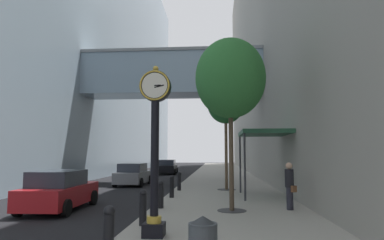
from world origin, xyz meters
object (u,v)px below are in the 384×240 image
Objects in this scene: bollard_nearest at (109,231)px; car_red_far at (59,191)px; bollard_third at (161,194)px; pedestrian_walking at (290,184)px; street_clock at (155,141)px; car_black_near at (167,167)px; street_tree_mid_near at (226,103)px; car_grey_mid at (133,175)px; street_tree_near at (230,79)px; bollard_second at (143,206)px; bollard_fourth at (172,186)px; bollard_fifth at (179,181)px.

car_red_far is at bearing 122.87° from bollard_nearest.
bollard_third is 0.60× the size of pedestrian_walking.
street_clock is 28.87m from car_black_near.
street_clock is at bearing -82.64° from bollard_third.
street_tree_mid_near is 1.62× the size of car_grey_mid.
street_tree_mid_near is 8.88m from car_grey_mid.
bollard_second is at bearing -134.74° from street_tree_near.
street_tree_near is 7.46m from street_tree_mid_near.
bollard_fourth is (0.00, 9.70, 0.00)m from bollard_nearest.
bollard_fourth is 1.00× the size of bollard_fifth.
car_black_near is (-3.31, 23.99, 0.08)m from bollard_third.
bollard_third is at bearing -90.00° from bollard_fourth.
car_grey_mid is at bearing 88.15° from car_red_far.
street_tree_near reaches higher than car_red_far.
street_tree_mid_near reaches higher than bollard_fifth.
street_clock is 0.69× the size of street_tree_mid_near.
street_clock is 12.11m from street_tree_mid_near.
street_tree_near is at bearing 61.96° from street_clock.
pedestrian_walking is (5.04, -3.27, 0.40)m from bollard_fourth.
bollard_second is 0.16× the size of street_tree_near.
bollard_fifth is 0.16× the size of street_tree_mid_near.
bollard_nearest is 14.56m from street_tree_mid_near.
bollard_fourth is (-0.59, 7.78, -1.93)m from street_clock.
pedestrian_walking is (4.45, 4.52, -1.54)m from street_clock.
street_clock is 2.41m from bollard_second.
street_tree_mid_near is at bearing 90.00° from street_tree_near.
street_tree_near is at bearing 45.26° from bollard_second.
pedestrian_walking is at bearing -52.23° from bollard_fifth.
bollard_fifth is at bearing 90.00° from bollard_nearest.
car_black_near is at bearing 96.20° from bollard_nearest.
car_red_far is (-4.19, 3.25, 0.08)m from bollard_second.
bollard_fourth is at bearing 147.03° from pedestrian_walking.
car_red_far is at bearing 136.29° from street_clock.
bollard_fifth is at bearing 90.00° from bollard_third.
street_tree_near reaches higher than car_black_near.
street_clock is 6.52m from pedestrian_walking.
street_clock is at bearing -100.75° from street_tree_mid_near.
pedestrian_walking reaches higher than car_grey_mid.
bollard_fifth is 5.75m from car_grey_mid.
street_clock is 2.52× the size of pedestrian_walking.
bollard_third is at bearing 179.61° from pedestrian_walking.
bollard_second is 27.43m from car_black_near.
bollard_second is at bearing 114.04° from street_clock.
bollard_fifth is 0.16× the size of street_tree_near.
street_tree_mid_near is at bearing 53.76° from bollard_fourth.
car_red_far is (-0.88, -23.98, -0.00)m from car_black_near.
bollard_third is 8.90m from street_tree_mid_near.
bollard_fourth is at bearing -126.24° from street_tree_mid_near.
bollard_third is (0.00, 3.23, 0.00)m from bollard_second.
car_grey_mid is (-6.63, 11.16, -4.45)m from street_tree_near.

